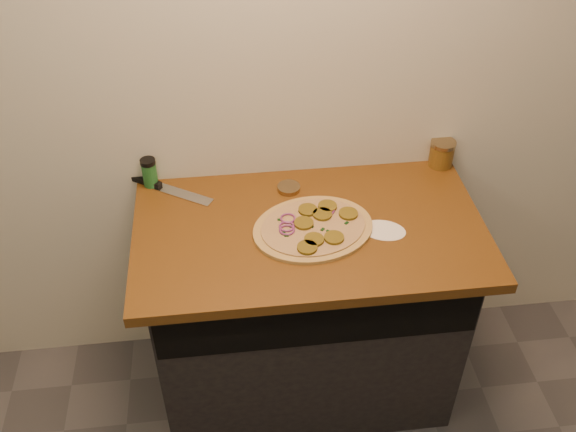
{
  "coord_description": "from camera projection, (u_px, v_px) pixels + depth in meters",
  "views": [
    {
      "loc": [
        -0.27,
        -0.22,
        2.33
      ],
      "look_at": [
        -0.07,
        1.42,
        0.95
      ],
      "focal_mm": 40.0,
      "sensor_mm": 36.0,
      "label": 1
    }
  ],
  "objects": [
    {
      "name": "salsa_jar",
      "position": [
        442.0,
        153.0,
        2.43
      ],
      "size": [
        0.1,
        0.1,
        0.1
      ],
      "color": "#9D160F",
      "rests_on": "countertop"
    },
    {
      "name": "chefs_knife",
      "position": [
        163.0,
        187.0,
        2.34
      ],
      "size": [
        0.31,
        0.22,
        0.02
      ],
      "color": "#B7BAC1",
      "rests_on": "countertop"
    },
    {
      "name": "pizza",
      "position": [
        313.0,
        227.0,
        2.17
      ],
      "size": [
        0.49,
        0.49,
        0.03
      ],
      "color": "tan",
      "rests_on": "countertop"
    },
    {
      "name": "flour_spill",
      "position": [
        383.0,
        230.0,
        2.17
      ],
      "size": [
        0.19,
        0.19,
        0.0
      ],
      "primitive_type": "cylinder",
      "rotation": [
        0.0,
        0.0,
        -0.35
      ],
      "color": "silver",
      "rests_on": "countertop"
    },
    {
      "name": "countertop",
      "position": [
        309.0,
        230.0,
        2.2
      ],
      "size": [
        1.2,
        0.7,
        0.04
      ],
      "primitive_type": "cube",
      "color": "brown",
      "rests_on": "cabinet"
    },
    {
      "name": "spice_shaker",
      "position": [
        149.0,
        172.0,
        2.33
      ],
      "size": [
        0.06,
        0.06,
        0.11
      ],
      "color": "#1E6028",
      "rests_on": "countertop"
    },
    {
      "name": "mason_jar_lid",
      "position": [
        289.0,
        188.0,
        2.34
      ],
      "size": [
        0.11,
        0.11,
        0.02
      ],
      "primitive_type": "cylinder",
      "rotation": [
        0.0,
        0.0,
        0.37
      ],
      "color": "#8E7752",
      "rests_on": "countertop"
    },
    {
      "name": "cabinet",
      "position": [
        306.0,
        312.0,
        2.51
      ],
      "size": [
        1.1,
        0.6,
        0.86
      ],
      "primitive_type": "cube",
      "color": "black",
      "rests_on": "ground"
    }
  ]
}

